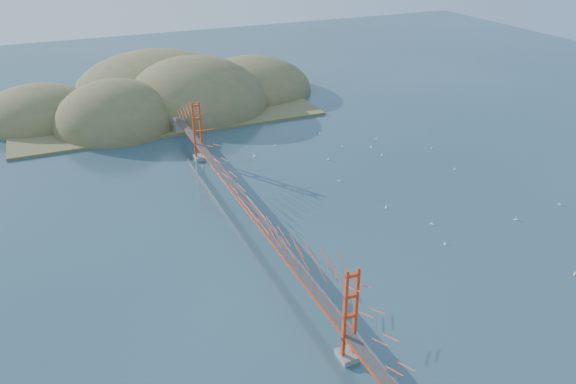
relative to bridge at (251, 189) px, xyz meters
name	(u,v)px	position (x,y,z in m)	size (l,w,h in m)	color
ground	(252,230)	(0.00, -0.18, -7.01)	(320.00, 320.00, 0.00)	#2B4756
bridge	(251,189)	(0.00, 0.00, 0.00)	(2.20, 94.40, 12.00)	gray
far_headlands	(167,103)	(2.21, 68.33, -7.01)	(84.00, 58.00, 25.00)	#786345
sailboat_13	(575,274)	(35.79, -28.68, -6.86)	(0.60, 0.60, 0.68)	white
sailboat_9	(371,147)	(34.32, 21.49, -6.87)	(0.44, 0.54, 0.62)	white
sailboat_11	(455,169)	(42.94, 5.50, -6.87)	(0.55, 0.55, 0.61)	white
sailboat_7	(328,159)	(23.12, 19.31, -6.86)	(0.57, 0.51, 0.64)	white
sailboat_4	(382,155)	(33.96, 16.84, -6.86)	(0.64, 0.64, 0.67)	white
sailboat_0	(445,243)	(24.60, -15.36, -6.87)	(0.43, 0.50, 0.57)	white
sailboat_2	(516,219)	(39.44, -13.98, -6.85)	(0.69, 0.69, 0.74)	white
sailboat_6	(432,223)	(26.38, -9.73, -6.86)	(0.62, 0.62, 0.69)	white
sailboat_15	(376,139)	(37.70, 25.04, -6.87)	(0.57, 0.57, 0.61)	white
sailboat_3	(254,156)	(10.26, 26.45, -6.85)	(0.65, 0.55, 0.74)	white
sailboat_12	(275,145)	(16.34, 30.40, -6.86)	(0.57, 0.54, 0.64)	white
sailboat_8	(432,148)	(45.26, 15.80, -6.87)	(0.55, 0.55, 0.58)	white
sailboat_1	(339,180)	(20.48, 9.87, -6.86)	(0.62, 0.62, 0.66)	white
sailboat_14	(386,207)	(22.75, -2.26, -6.85)	(0.64, 0.64, 0.72)	white
sailboat_5	(559,204)	(49.97, -12.87, -6.86)	(0.60, 0.60, 0.68)	white
sailboat_extra_0	(342,147)	(28.85, 23.94, -6.86)	(0.65, 0.65, 0.68)	white
sailboat_extra_1	(320,133)	(27.94, 32.72, -6.87)	(0.53, 0.53, 0.56)	white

